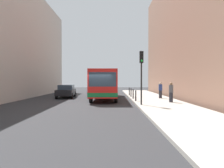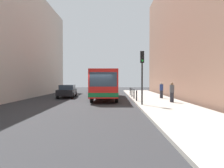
{
  "view_description": "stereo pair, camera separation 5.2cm",
  "coord_description": "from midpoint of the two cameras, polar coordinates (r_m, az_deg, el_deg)",
  "views": [
    {
      "loc": [
        1.3,
        -17.32,
        2.04
      ],
      "look_at": [
        1.21,
        2.79,
        1.65
      ],
      "focal_mm": 32.36,
      "sensor_mm": 36.0,
      "label": 1
    },
    {
      "loc": [
        1.35,
        -17.32,
        2.04
      ],
      "look_at": [
        1.21,
        2.79,
        1.65
      ],
      "focal_mm": 32.36,
      "sensor_mm": 36.0,
      "label": 2
    }
  ],
  "objects": [
    {
      "name": "pedestrian_mid_sidewalk",
      "position": [
        21.57,
        13.85,
        -1.71
      ],
      "size": [
        0.38,
        0.38,
        1.68
      ],
      "rotation": [
        0.0,
        0.0,
        1.45
      ],
      "color": "#26262D",
      "rests_on": "sidewalk"
    },
    {
      "name": "traffic_light",
      "position": [
        15.64,
        8.61,
        4.64
      ],
      "size": [
        0.28,
        0.33,
        4.1
      ],
      "color": "black",
      "rests_on": "sidewalk"
    },
    {
      "name": "car_behind_bus",
      "position": [
        32.27,
        -1.72,
        -1.11
      ],
      "size": [
        2.0,
        4.47,
        1.48
      ],
      "rotation": [
        0.0,
        0.0,
        3.18
      ],
      "color": "silver",
      "rests_on": "ground"
    },
    {
      "name": "bollard_near",
      "position": [
        18.41,
        7.04,
        -3.3
      ],
      "size": [
        0.11,
        0.11,
        0.95
      ],
      "primitive_type": "cylinder",
      "color": "black",
      "rests_on": "sidewalk"
    },
    {
      "name": "sidewalk",
      "position": [
        17.9,
        13.62,
        -5.22
      ],
      "size": [
        4.4,
        40.0,
        0.15
      ],
      "primitive_type": "cube",
      "color": "#ADA89E",
      "rests_on": "ground"
    },
    {
      "name": "building_right",
      "position": [
        24.28,
        26.04,
        14.42
      ],
      "size": [
        7.0,
        32.0,
        15.34
      ],
      "primitive_type": "cube",
      "color": "#936B56",
      "rests_on": "ground"
    },
    {
      "name": "bollard_far",
      "position": [
        22.93,
        5.72,
        -2.42
      ],
      "size": [
        0.11,
        0.11,
        0.95
      ],
      "primitive_type": "cylinder",
      "color": "black",
      "rests_on": "sidewalk"
    },
    {
      "name": "bollard_mid",
      "position": [
        20.67,
        6.31,
        -2.81
      ],
      "size": [
        0.11,
        0.11,
        0.95
      ],
      "primitive_type": "cylinder",
      "color": "black",
      "rests_on": "sidewalk"
    },
    {
      "name": "car_beside_bus",
      "position": [
        24.17,
        -12.47,
        -1.89
      ],
      "size": [
        2.13,
        4.52,
        1.48
      ],
      "rotation": [
        0.0,
        0.0,
        3.22
      ],
      "color": "black",
      "rests_on": "ground"
    },
    {
      "name": "ground_plane",
      "position": [
        17.49,
        -3.97,
        -5.59
      ],
      "size": [
        80.0,
        80.0,
        0.0
      ],
      "primitive_type": "plane",
      "color": "#2D2D30"
    },
    {
      "name": "pedestrian_near_signal",
      "position": [
        17.93,
        16.65,
        -2.27
      ],
      "size": [
        0.38,
        0.38,
        1.7
      ],
      "rotation": [
        0.0,
        0.0,
        1.46
      ],
      "color": "#26262D",
      "rests_on": "sidewalk"
    },
    {
      "name": "bollard_farthest",
      "position": [
        25.2,
        5.24,
        -2.1
      ],
      "size": [
        0.11,
        0.11,
        0.95
      ],
      "primitive_type": "cylinder",
      "color": "black",
      "rests_on": "sidewalk"
    },
    {
      "name": "bus",
      "position": [
        22.22,
        -1.67,
        0.31
      ],
      "size": [
        2.56,
        11.03,
        3.0
      ],
      "rotation": [
        0.0,
        0.0,
        3.14
      ],
      "color": "red",
      "rests_on": "ground"
    }
  ]
}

